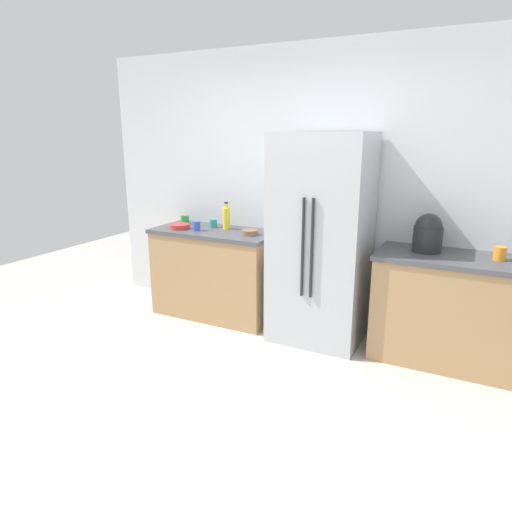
{
  "coord_description": "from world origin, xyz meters",
  "views": [
    {
      "loc": [
        1.5,
        -2.31,
        1.84
      ],
      "look_at": [
        0.09,
        0.45,
        1.01
      ],
      "focal_mm": 31.7,
      "sensor_mm": 36.0,
      "label": 1
    }
  ],
  "objects_px": {
    "cup_b": "(213,223)",
    "cup_c": "(185,219)",
    "refrigerator": "(321,240)",
    "bowl_a": "(250,232)",
    "cup_a": "(197,226)",
    "bowl_b": "(180,226)",
    "bottle_a": "(226,218)",
    "cup_d": "(500,253)",
    "rice_cooker": "(428,233)"
  },
  "relations": [
    {
      "from": "rice_cooker",
      "to": "cup_b",
      "type": "relative_size",
      "value": 3.77
    },
    {
      "from": "bowl_a",
      "to": "bowl_b",
      "type": "relative_size",
      "value": 0.79
    },
    {
      "from": "cup_c",
      "to": "bowl_b",
      "type": "height_order",
      "value": "cup_c"
    },
    {
      "from": "refrigerator",
      "to": "cup_d",
      "type": "distance_m",
      "value": 1.41
    },
    {
      "from": "refrigerator",
      "to": "rice_cooker",
      "type": "distance_m",
      "value": 0.89
    },
    {
      "from": "rice_cooker",
      "to": "bowl_b",
      "type": "relative_size",
      "value": 1.6
    },
    {
      "from": "cup_c",
      "to": "bottle_a",
      "type": "bearing_deg",
      "value": -3.85
    },
    {
      "from": "refrigerator",
      "to": "cup_c",
      "type": "bearing_deg",
      "value": 173.79
    },
    {
      "from": "cup_a",
      "to": "cup_c",
      "type": "xyz_separation_m",
      "value": [
        -0.31,
        0.24,
        0.0
      ]
    },
    {
      "from": "rice_cooker",
      "to": "cup_a",
      "type": "xyz_separation_m",
      "value": [
        -2.16,
        -0.17,
        -0.11
      ]
    },
    {
      "from": "cup_d",
      "to": "cup_b",
      "type": "bearing_deg",
      "value": 178.36
    },
    {
      "from": "cup_b",
      "to": "bottle_a",
      "type": "bearing_deg",
      "value": -5.05
    },
    {
      "from": "rice_cooker",
      "to": "cup_b",
      "type": "distance_m",
      "value": 2.11
    },
    {
      "from": "bowl_b",
      "to": "cup_d",
      "type": "bearing_deg",
      "value": 2.66
    },
    {
      "from": "bottle_a",
      "to": "cup_c",
      "type": "relative_size",
      "value": 2.96
    },
    {
      "from": "rice_cooker",
      "to": "cup_d",
      "type": "bearing_deg",
      "value": -2.77
    },
    {
      "from": "cup_b",
      "to": "bowl_a",
      "type": "distance_m",
      "value": 0.53
    },
    {
      "from": "rice_cooker",
      "to": "cup_a",
      "type": "relative_size",
      "value": 3.39
    },
    {
      "from": "refrigerator",
      "to": "bowl_b",
      "type": "relative_size",
      "value": 9.44
    },
    {
      "from": "bottle_a",
      "to": "cup_b",
      "type": "bearing_deg",
      "value": 174.95
    },
    {
      "from": "rice_cooker",
      "to": "bottle_a",
      "type": "relative_size",
      "value": 1.14
    },
    {
      "from": "cup_d",
      "to": "bowl_a",
      "type": "distance_m",
      "value": 2.13
    },
    {
      "from": "bottle_a",
      "to": "bowl_b",
      "type": "distance_m",
      "value": 0.49
    },
    {
      "from": "bottle_a",
      "to": "bowl_a",
      "type": "bearing_deg",
      "value": -22.16
    },
    {
      "from": "cup_a",
      "to": "rice_cooker",
      "type": "bearing_deg",
      "value": 4.38
    },
    {
      "from": "refrigerator",
      "to": "cup_c",
      "type": "relative_size",
      "value": 19.79
    },
    {
      "from": "rice_cooker",
      "to": "cup_d",
      "type": "xyz_separation_m",
      "value": [
        0.53,
        -0.03,
        -0.1
      ]
    },
    {
      "from": "refrigerator",
      "to": "cup_b",
      "type": "bearing_deg",
      "value": 172.9
    },
    {
      "from": "cup_b",
      "to": "cup_c",
      "type": "bearing_deg",
      "value": 176.69
    },
    {
      "from": "cup_b",
      "to": "cup_d",
      "type": "relative_size",
      "value": 0.8
    },
    {
      "from": "rice_cooker",
      "to": "bowl_a",
      "type": "distance_m",
      "value": 1.6
    },
    {
      "from": "cup_b",
      "to": "cup_c",
      "type": "distance_m",
      "value": 0.38
    },
    {
      "from": "bottle_a",
      "to": "cup_b",
      "type": "distance_m",
      "value": 0.18
    },
    {
      "from": "refrigerator",
      "to": "bowl_b",
      "type": "height_order",
      "value": "refrigerator"
    },
    {
      "from": "refrigerator",
      "to": "cup_a",
      "type": "xyz_separation_m",
      "value": [
        -1.29,
        -0.06,
        0.02
      ]
    },
    {
      "from": "bottle_a",
      "to": "bowl_a",
      "type": "height_order",
      "value": "bottle_a"
    },
    {
      "from": "refrigerator",
      "to": "cup_a",
      "type": "distance_m",
      "value": 1.29
    },
    {
      "from": "bottle_a",
      "to": "bowl_b",
      "type": "bearing_deg",
      "value": -155.97
    },
    {
      "from": "cup_c",
      "to": "cup_d",
      "type": "xyz_separation_m",
      "value": [
        3.01,
        -0.1,
        0.01
      ]
    },
    {
      "from": "refrigerator",
      "to": "cup_b",
      "type": "xyz_separation_m",
      "value": [
        -1.22,
        0.15,
        0.02
      ]
    },
    {
      "from": "cup_a",
      "to": "bowl_b",
      "type": "height_order",
      "value": "cup_a"
    },
    {
      "from": "cup_c",
      "to": "rice_cooker",
      "type": "bearing_deg",
      "value": -1.65
    },
    {
      "from": "bowl_a",
      "to": "bowl_b",
      "type": "bearing_deg",
      "value": -175.76
    },
    {
      "from": "cup_d",
      "to": "bottle_a",
      "type": "bearing_deg",
      "value": 178.6
    },
    {
      "from": "cup_c",
      "to": "bowl_a",
      "type": "xyz_separation_m",
      "value": [
        0.88,
        -0.17,
        -0.02
      ]
    },
    {
      "from": "cup_a",
      "to": "bottle_a",
      "type": "bearing_deg",
      "value": 41.16
    },
    {
      "from": "bowl_b",
      "to": "bowl_a",
      "type": "bearing_deg",
      "value": 4.24
    },
    {
      "from": "cup_a",
      "to": "cup_c",
      "type": "height_order",
      "value": "same"
    },
    {
      "from": "rice_cooker",
      "to": "cup_c",
      "type": "relative_size",
      "value": 3.36
    },
    {
      "from": "refrigerator",
      "to": "bowl_a",
      "type": "relative_size",
      "value": 12.01
    }
  ]
}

